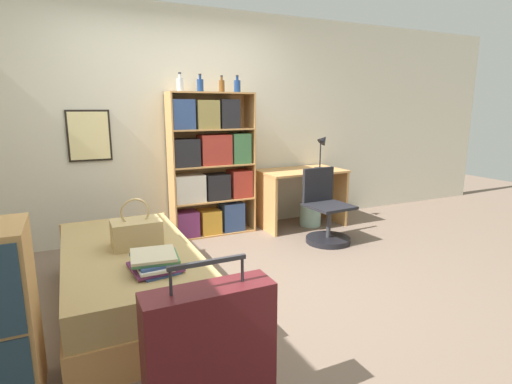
{
  "coord_description": "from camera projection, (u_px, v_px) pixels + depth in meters",
  "views": [
    {
      "loc": [
        -1.15,
        -2.96,
        1.49
      ],
      "look_at": [
        0.34,
        0.18,
        0.75
      ],
      "focal_mm": 28.0,
      "sensor_mm": 36.0,
      "label": 1
    }
  ],
  "objects": [
    {
      "name": "desk_chair",
      "position": [
        326.0,
        220.0,
        4.48
      ],
      "size": [
        0.5,
        0.5,
        0.82
      ],
      "color": "black",
      "rests_on": "ground_plane"
    },
    {
      "name": "suitcase",
      "position": [
        210.0,
        359.0,
        1.84
      ],
      "size": [
        0.6,
        0.19,
        0.84
      ],
      "color": "#5B191E",
      "rests_on": "ground_plane"
    },
    {
      "name": "ground_plane",
      "position": [
        229.0,
        285.0,
        3.41
      ],
      "size": [
        14.0,
        14.0,
        0.0
      ],
      "primitive_type": "plane",
      "color": "#756051"
    },
    {
      "name": "bottle_clear",
      "position": [
        222.0,
        86.0,
        4.49
      ],
      "size": [
        0.06,
        0.06,
        0.18
      ],
      "color": "brown",
      "rests_on": "bookcase"
    },
    {
      "name": "wall_back",
      "position": [
        175.0,
        124.0,
        4.59
      ],
      "size": [
        10.0,
        0.09,
        2.6
      ],
      "color": "beige",
      "rests_on": "ground_plane"
    },
    {
      "name": "bookcase",
      "position": [
        211.0,
        167.0,
        4.65
      ],
      "size": [
        0.99,
        0.31,
        1.66
      ],
      "color": "tan",
      "rests_on": "ground_plane"
    },
    {
      "name": "handbag",
      "position": [
        136.0,
        232.0,
        3.01
      ],
      "size": [
        0.36,
        0.25,
        0.37
      ],
      "color": "tan",
      "rests_on": "bed"
    },
    {
      "name": "bottle_green",
      "position": [
        180.0,
        84.0,
        4.29
      ],
      "size": [
        0.07,
        0.07,
        0.2
      ],
      "color": "#B7BCC1",
      "rests_on": "bookcase"
    },
    {
      "name": "bottle_blue",
      "position": [
        237.0,
        86.0,
        4.61
      ],
      "size": [
        0.08,
        0.08,
        0.2
      ],
      "color": "navy",
      "rests_on": "bookcase"
    },
    {
      "name": "bottle_brown",
      "position": [
        200.0,
        85.0,
        4.46
      ],
      "size": [
        0.07,
        0.07,
        0.2
      ],
      "color": "navy",
      "rests_on": "bookcase"
    },
    {
      "name": "book_stack_on_bed",
      "position": [
        154.0,
        262.0,
        2.58
      ],
      "size": [
        0.33,
        0.38,
        0.11
      ],
      "color": "#334C84",
      "rests_on": "bed"
    },
    {
      "name": "waste_bin",
      "position": [
        310.0,
        214.0,
        5.12
      ],
      "size": [
        0.27,
        0.27,
        0.3
      ],
      "color": "#99C1B2",
      "rests_on": "ground_plane"
    },
    {
      "name": "desk_lamp",
      "position": [
        323.0,
        145.0,
        5.05
      ],
      "size": [
        0.19,
        0.14,
        0.45
      ],
      "color": "black",
      "rests_on": "desk"
    },
    {
      "name": "desk",
      "position": [
        301.0,
        188.0,
        5.06
      ],
      "size": [
        1.05,
        0.64,
        0.72
      ],
      "color": "tan",
      "rests_on": "ground_plane"
    },
    {
      "name": "bed",
      "position": [
        130.0,
        276.0,
        3.04
      ],
      "size": [
        0.95,
        1.85,
        0.46
      ],
      "color": "tan",
      "rests_on": "ground_plane"
    }
  ]
}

